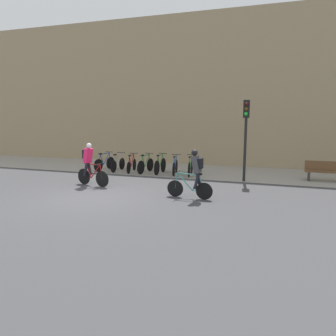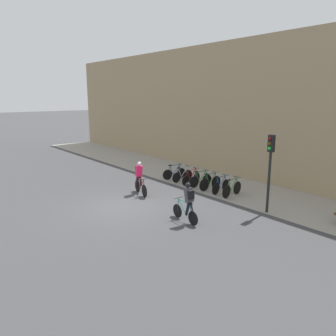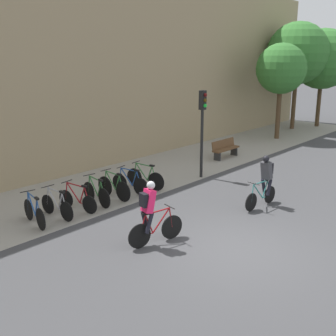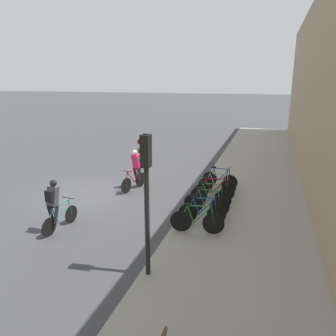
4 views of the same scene
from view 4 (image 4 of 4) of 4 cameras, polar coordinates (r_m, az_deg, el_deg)
ground at (r=14.55m, az=-14.20°, el=-4.34°), size 200.00×200.00×0.00m
kerb_strip at (r=12.56m, az=13.38°, el=-7.45°), size 44.00×4.50×0.01m
cyclist_pink at (r=14.52m, az=-5.68°, el=-0.07°), size 1.68×0.58×1.78m
cyclist_grey at (r=11.01m, az=-19.11°, el=-5.93°), size 1.69×0.47×1.74m
parked_bike_0 at (r=14.95m, az=9.00°, el=-1.92°), size 0.48×1.62×0.96m
parked_bike_1 at (r=14.21m, az=8.51°, el=-2.86°), size 0.46×1.63×0.95m
parked_bike_2 at (r=13.47m, az=7.97°, el=-3.89°), size 0.46×1.65×0.94m
parked_bike_3 at (r=12.74m, az=7.39°, el=-4.91°), size 0.46×1.64×0.97m
parked_bike_4 at (r=12.00m, az=6.72°, el=-6.09°), size 0.46×1.68×0.99m
parked_bike_5 at (r=11.29m, az=5.95°, el=-7.60°), size 0.46×1.61×0.96m
parked_bike_6 at (r=10.58m, az=5.08°, el=-9.11°), size 0.46×1.73×0.99m
traffic_light_pole at (r=7.66m, az=-3.86°, el=-2.22°), size 0.26×0.30×3.56m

